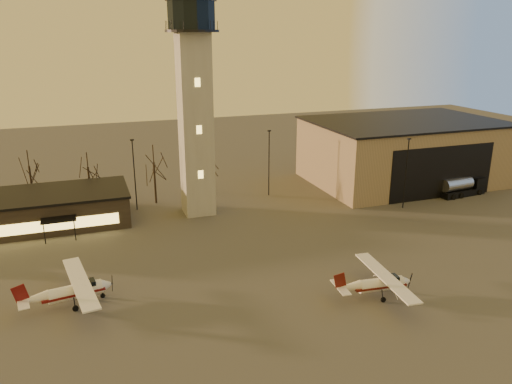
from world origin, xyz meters
TOP-DOWN VIEW (x-y plane):
  - ground at (0.00, 0.00)m, footprint 220.00×220.00m
  - control_tower at (0.00, 30.00)m, footprint 6.80×6.80m
  - hangar at (36.00, 33.98)m, footprint 30.60×20.60m
  - terminal at (-21.99, 31.98)m, footprint 25.40×12.20m
  - light_poles at (0.50, 31.00)m, footprint 58.50×12.25m
  - tree_row at (-13.70, 39.16)m, footprint 37.20×9.20m
  - cessna_front at (11.03, 1.38)m, footprint 8.38×10.58m
  - cessna_rear at (-16.22, 9.42)m, footprint 9.02×11.36m
  - fuel_truck at (39.97, 24.00)m, footprint 7.98×3.24m

SIDE VIEW (x-z plane):
  - ground at x=0.00m, z-range 0.00..0.00m
  - cessna_front at x=11.03m, z-range -0.46..2.45m
  - cessna_rear at x=-16.22m, z-range -0.49..2.63m
  - fuel_truck at x=39.97m, z-range -0.30..2.58m
  - terminal at x=-21.99m, z-range 0.01..4.31m
  - hangar at x=36.00m, z-range 0.00..10.30m
  - light_poles at x=0.50m, z-range 0.34..10.48m
  - tree_row at x=-13.70m, z-range 1.54..10.34m
  - control_tower at x=0.00m, z-range 0.03..32.63m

